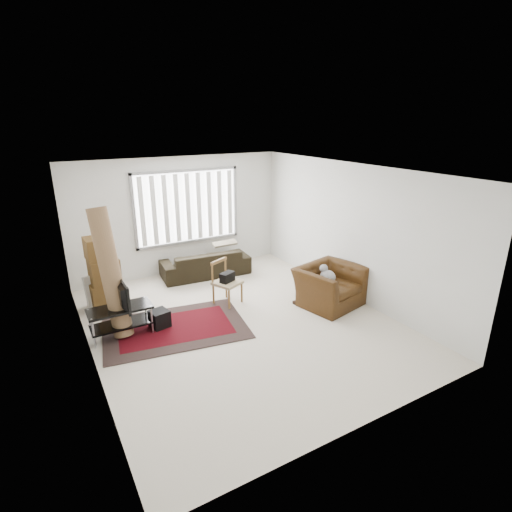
{
  "coord_description": "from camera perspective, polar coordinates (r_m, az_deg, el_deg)",
  "views": [
    {
      "loc": [
        -2.96,
        -5.7,
        3.51
      ],
      "look_at": [
        0.56,
        0.42,
        1.05
      ],
      "focal_mm": 28.0,
      "sensor_mm": 36.0,
      "label": 1
    }
  ],
  "objects": [
    {
      "name": "room",
      "position": [
        7.12,
        -4.07,
        4.92
      ],
      "size": [
        6.0,
        6.02,
        2.71
      ],
      "color": "beige",
      "rests_on": "ground"
    },
    {
      "name": "tv",
      "position": [
        6.96,
        -19.14,
        -5.2
      ],
      "size": [
        0.11,
        0.84,
        0.48
      ],
      "primitive_type": "imported",
      "rotation": [
        0.0,
        0.0,
        1.57
      ],
      "color": "black",
      "rests_on": "tv_stand"
    },
    {
      "name": "white_flatpack",
      "position": [
        8.31,
        -21.45,
        -4.65
      ],
      "size": [
        0.57,
        0.33,
        0.68
      ],
      "primitive_type": "cube",
      "rotation": [
        -0.2,
        0.0,
        0.24
      ],
      "color": "silver",
      "rests_on": "ground"
    },
    {
      "name": "subwoofer",
      "position": [
        7.28,
        -13.62,
        -8.68
      ],
      "size": [
        0.36,
        0.36,
        0.3
      ],
      "primitive_type": "cube",
      "rotation": [
        0.0,
        0.0,
        0.21
      ],
      "color": "black",
      "rests_on": "persian_rug"
    },
    {
      "name": "moving_boxes",
      "position": [
        8.17,
        -20.94,
        -2.6
      ],
      "size": [
        0.6,
        0.56,
        1.4
      ],
      "color": "brown",
      "rests_on": "ground"
    },
    {
      "name": "rolled_rug",
      "position": [
        6.98,
        -20.05,
        -2.28
      ],
      "size": [
        0.51,
        0.85,
        2.19
      ],
      "primitive_type": "cylinder",
      "rotation": [
        -0.22,
        0.0,
        0.25
      ],
      "color": "brown",
      "rests_on": "ground"
    },
    {
      "name": "tv_stand",
      "position": [
        7.12,
        -18.8,
        -8.03
      ],
      "size": [
        1.04,
        0.47,
        0.52
      ],
      "color": "black",
      "rests_on": "ground"
    },
    {
      "name": "side_chair",
      "position": [
        7.86,
        -4.23,
        -3.49
      ],
      "size": [
        0.62,
        0.62,
        0.88
      ],
      "rotation": [
        0.0,
        0.0,
        0.43
      ],
      "color": "#9A8865",
      "rests_on": "ground"
    },
    {
      "name": "persian_rug",
      "position": [
        7.26,
        -11.44,
        -10.02
      ],
      "size": [
        2.65,
        1.98,
        0.02
      ],
      "color": "black",
      "rests_on": "ground"
    },
    {
      "name": "armchair",
      "position": [
        7.95,
        10.49,
        -3.84
      ],
      "size": [
        1.38,
        1.27,
        0.88
      ],
      "rotation": [
        0.0,
        0.0,
        0.22
      ],
      "color": "#3C220C",
      "rests_on": "ground"
    },
    {
      "name": "sofa",
      "position": [
        9.34,
        -7.25,
        -0.47
      ],
      "size": [
        2.09,
        1.06,
        0.78
      ],
      "primitive_type": "imported",
      "rotation": [
        0.0,
        0.0,
        3.05
      ],
      "color": "black",
      "rests_on": "ground"
    }
  ]
}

